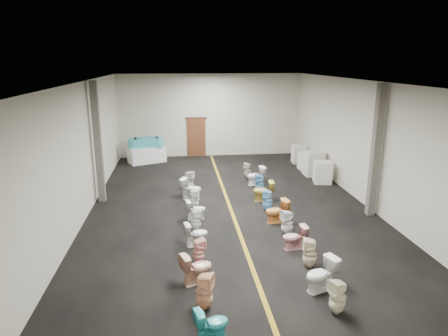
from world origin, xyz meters
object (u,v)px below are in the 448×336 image
at_px(appliance_crate_a, 323,172).
at_px(toilet_left_9, 189,181).
at_px(toilet_left_8, 191,189).
at_px(toilet_right_6, 268,200).
at_px(toilet_left_0, 212,324).
at_px(toilet_right_2, 310,253).
at_px(appliance_crate_d, 299,154).
at_px(toilet_left_2, 197,268).
at_px(toilet_left_5, 196,220).
at_px(toilet_right_9, 256,176).
at_px(toilet_right_8, 260,184).
at_px(bathtub, 146,142).
at_px(appliance_crate_c, 307,161).
at_px(toilet_right_7, 263,191).
at_px(toilet_left_7, 194,199).
at_px(toilet_right_0, 338,297).
at_px(toilet_right_4, 287,223).
at_px(toilet_right_5, 277,211).
at_px(toilet_right_3, 295,237).
at_px(toilet_left_4, 196,234).
at_px(toilet_left_1, 204,291).
at_px(appliance_crate_b, 313,163).
at_px(display_table, 147,155).
at_px(toilet_left_3, 199,252).
at_px(toilet_right_10, 248,171).
at_px(toilet_right_1, 321,275).

bearing_deg(appliance_crate_a, toilet_left_9, -176.06).
bearing_deg(toilet_left_8, toilet_right_6, -99.21).
relative_size(toilet_left_0, toilet_left_8, 0.82).
bearing_deg(toilet_right_2, appliance_crate_a, 168.53).
height_order(appliance_crate_a, appliance_crate_d, appliance_crate_a).
distance_m(toilet_left_2, toilet_left_5, 3.01).
bearing_deg(toilet_right_9, toilet_right_8, -14.81).
relative_size(toilet_left_9, toilet_right_2, 1.03).
distance_m(bathtub, toilet_right_2, 12.66).
bearing_deg(appliance_crate_c, toilet_right_7, -126.17).
bearing_deg(toilet_left_2, toilet_left_7, -22.47).
bearing_deg(toilet_right_0, toilet_right_8, 159.76).
bearing_deg(toilet_right_9, toilet_right_7, -14.78).
height_order(toilet_right_4, toilet_right_5, toilet_right_4).
height_order(toilet_left_7, toilet_right_3, toilet_left_7).
bearing_deg(toilet_left_4, toilet_right_7, -49.88).
distance_m(toilet_left_5, toilet_right_2, 3.83).
bearing_deg(toilet_right_8, toilet_left_2, -19.48).
height_order(toilet_left_7, toilet_left_9, toilet_left_9).
height_order(toilet_left_1, toilet_left_4, toilet_left_1).
relative_size(appliance_crate_b, toilet_left_0, 1.69).
bearing_deg(toilet_right_3, toilet_left_5, -122.93).
bearing_deg(toilet_left_8, toilet_left_4, -157.98).
height_order(bathtub, toilet_left_8, bathtub).
distance_m(display_table, toilet_left_3, 11.33).
height_order(appliance_crate_c, toilet_right_10, appliance_crate_c).
bearing_deg(toilet_left_0, appliance_crate_d, -38.25).
distance_m(appliance_crate_b, appliance_crate_c, 0.97).
distance_m(appliance_crate_a, toilet_right_10, 3.30).
height_order(toilet_left_0, toilet_right_10, toilet_right_10).
relative_size(appliance_crate_b, toilet_right_4, 1.39).
bearing_deg(toilet_right_4, toilet_right_0, -14.48).
bearing_deg(toilet_right_9, toilet_left_9, -92.92).
height_order(bathtub, toilet_right_6, bathtub).
xyz_separation_m(toilet_left_7, toilet_right_10, (2.57, 3.53, -0.00)).
bearing_deg(toilet_left_4, toilet_left_5, -14.02).
bearing_deg(toilet_left_1, appliance_crate_b, -8.42).
height_order(toilet_left_5, toilet_right_5, toilet_right_5).
distance_m(display_table, toilet_left_8, 6.34).
xyz_separation_m(toilet_left_2, toilet_right_2, (2.94, 0.40, 0.01)).
height_order(toilet_left_3, toilet_right_2, toilet_right_2).
distance_m(appliance_crate_b, toilet_left_3, 9.70).
bearing_deg(display_table, toilet_left_2, -80.54).
bearing_deg(toilet_right_10, appliance_crate_d, 149.02).
bearing_deg(toilet_left_5, toilet_right_5, -89.08).
height_order(display_table, toilet_right_1, display_table).
xyz_separation_m(appliance_crate_d, toilet_right_1, (-3.01, -11.70, -0.06)).
distance_m(appliance_crate_a, appliance_crate_b, 1.22).
relative_size(toilet_left_9, toilet_right_4, 1.02).
bearing_deg(toilet_right_8, appliance_crate_a, 114.66).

